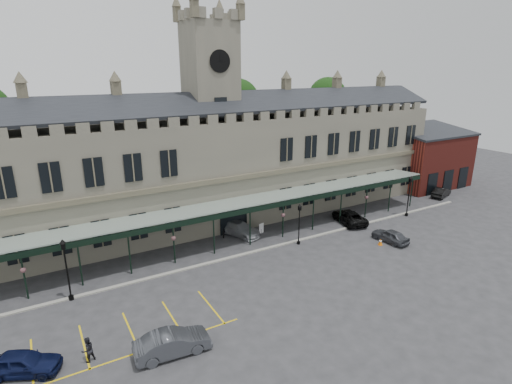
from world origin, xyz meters
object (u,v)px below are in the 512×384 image
car_right_a (390,236)px  sign_board (261,228)px  lamp_post_mid (299,221)px  car_left_b (172,343)px  car_left_a (23,363)px  car_van (349,217)px  car_right_b (441,192)px  person_b (88,350)px  traffic_cone (380,242)px  station_building (213,166)px  clock_tower (211,108)px  lamp_post_right (409,192)px  lamp_post_left (66,264)px  car_taxi (239,229)px

car_right_a → sign_board: bearing=-44.8°
lamp_post_mid → car_left_b: bearing=-150.2°
sign_board → car_left_a: size_ratio=0.26×
car_van → car_right_b: 18.02m
person_b → car_left_b: bearing=135.5°
sign_board → car_right_a: car_right_a is taller
lamp_post_mid → traffic_cone: size_ratio=6.35×
traffic_cone → car_left_a: car_left_a is taller
traffic_cone → car_right_a: car_right_a is taller
car_left_a → station_building: bearing=-23.2°
clock_tower → car_left_b: (-12.19, -20.60, -12.32)m
clock_tower → lamp_post_right: bearing=-28.1°
sign_board → car_left_b: bearing=-151.1°
clock_tower → lamp_post_right: 25.54m
car_left_b → car_van: size_ratio=0.91×
person_b → lamp_post_right: bearing=169.3°
car_left_b → lamp_post_right: bearing=-69.4°
clock_tower → person_b: clock_tower is taller
car_right_a → car_van: bearing=-95.3°
station_building → traffic_cone: (11.53, -15.41, -6.13)m
traffic_cone → car_van: size_ratio=0.13×
lamp_post_left → car_van: bearing=2.7°
car_left_b → sign_board: bearing=-42.3°
car_left_b → person_b: (-4.73, 1.95, 0.04)m
station_building → sign_board: (2.53, -6.67, -5.92)m
lamp_post_left → lamp_post_mid: (21.49, -0.48, -0.46)m
car_van → lamp_post_right: bearing=179.5°
lamp_post_left → person_b: lamp_post_left is taller
lamp_post_left → car_taxi: 18.06m
car_van → person_b: 31.37m
traffic_cone → station_building: bearing=126.8°
car_left_b → car_right_b: size_ratio=1.17×
car_taxi → car_van: 13.18m
station_building → clock_tower: clock_tower is taller
lamp_post_right → car_right_a: (-7.68, -4.35, -2.33)m
clock_tower → sign_board: bearing=-69.4°
lamp_post_left → sign_board: 20.15m
lamp_post_right → car_left_b: 34.29m
car_right_b → car_right_a: bearing=93.7°
lamp_post_left → traffic_cone: bearing=-9.6°
station_building → car_left_b: bearing=-120.7°
station_building → lamp_post_right: station_building is taller
station_building → car_right_b: (31.00, -8.21, -5.79)m
lamp_post_left → car_taxi: lamp_post_left is taller
car_taxi → car_right_a: car_taxi is taller
lamp_post_left → traffic_cone: lamp_post_left is taller
lamp_post_right → car_left_b: lamp_post_right is taller
station_building → sign_board: 9.27m
lamp_post_left → car_left_a: 8.27m
sign_board → traffic_cone: bearing=-58.5°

